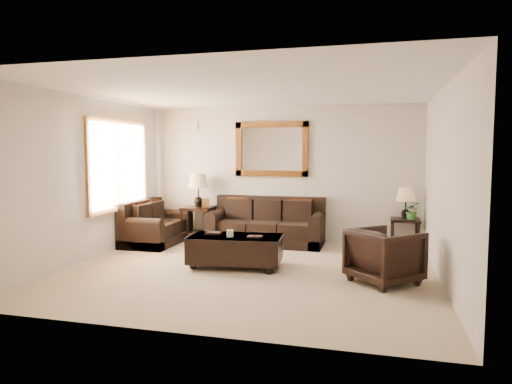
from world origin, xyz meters
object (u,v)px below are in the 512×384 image
(loveseat, at_px, (154,228))
(end_table_left, at_px, (199,197))
(armchair, at_px, (385,253))
(sofa, at_px, (267,227))
(coffee_table, at_px, (236,248))
(end_table_right, at_px, (405,209))

(loveseat, relative_size, end_table_left, 1.11)
(end_table_left, height_order, armchair, end_table_left)
(sofa, distance_m, armchair, 3.13)
(armchair, bearing_deg, end_table_left, 13.37)
(loveseat, height_order, armchair, loveseat)
(coffee_table, bearing_deg, armchair, -14.12)
(sofa, bearing_deg, end_table_left, 176.58)
(end_table_left, bearing_deg, end_table_right, 0.68)
(sofa, xyz_separation_m, armchair, (2.18, -2.24, 0.09))
(armchair, bearing_deg, loveseat, 24.65)
(end_table_right, xyz_separation_m, coffee_table, (-2.64, -2.05, -0.44))
(loveseat, height_order, end_table_right, end_table_right)
(loveseat, bearing_deg, sofa, -75.64)
(coffee_table, distance_m, armchair, 2.26)
(end_table_right, bearing_deg, loveseat, -171.77)
(loveseat, distance_m, end_table_right, 4.81)
(end_table_right, height_order, coffee_table, end_table_right)
(sofa, xyz_separation_m, loveseat, (-2.15, -0.55, -0.02))
(end_table_left, distance_m, armchair, 4.35)
(sofa, bearing_deg, loveseat, -165.64)
(loveseat, xyz_separation_m, end_table_right, (4.74, 0.69, 0.44))
(end_table_left, bearing_deg, loveseat, -137.27)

